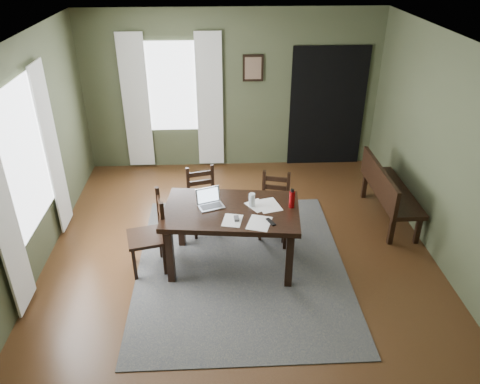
{
  "coord_description": "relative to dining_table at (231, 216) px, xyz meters",
  "views": [
    {
      "loc": [
        -0.25,
        -4.74,
        3.7
      ],
      "look_at": [
        0.0,
        0.3,
        0.9
      ],
      "focal_mm": 35.0,
      "sensor_mm": 36.0,
      "label": 1
    }
  ],
  "objects": [
    {
      "name": "ground",
      "position": [
        0.12,
        -0.04,
        -0.72
      ],
      "size": [
        5.0,
        6.0,
        0.01
      ],
      "color": "#492C16"
    },
    {
      "name": "room_shell",
      "position": [
        0.12,
        -0.04,
        1.09
      ],
      "size": [
        5.02,
        6.02,
        2.71
      ],
      "color": "#454C31",
      "rests_on": "ground"
    },
    {
      "name": "rug",
      "position": [
        0.12,
        -0.04,
        -0.71
      ],
      "size": [
        2.6,
        3.2,
        0.01
      ],
      "color": "#424242",
      "rests_on": "ground"
    },
    {
      "name": "dining_table",
      "position": [
        0.0,
        0.0,
        0.0
      ],
      "size": [
        1.71,
        1.13,
        0.81
      ],
      "rotation": [
        0.0,
        0.0,
        -0.11
      ],
      "color": "black",
      "rests_on": "rug"
    },
    {
      "name": "chair_end",
      "position": [
        -0.99,
        -0.02,
        -0.22
      ],
      "size": [
        0.54,
        0.54,
        1.02
      ],
      "rotation": [
        0.0,
        0.0,
        -1.34
      ],
      "color": "black",
      "rests_on": "rug"
    },
    {
      "name": "chair_back_left",
      "position": [
        -0.37,
        0.82,
        -0.26
      ],
      "size": [
        0.49,
        0.49,
        0.92
      ],
      "rotation": [
        0.0,
        0.0,
        0.24
      ],
      "color": "black",
      "rests_on": "rug"
    },
    {
      "name": "chair_back_right",
      "position": [
        0.61,
        0.66,
        -0.28
      ],
      "size": [
        0.47,
        0.47,
        0.89
      ],
      "rotation": [
        0.0,
        0.0,
        -0.24
      ],
      "color": "black",
      "rests_on": "rug"
    },
    {
      "name": "bench",
      "position": [
        2.26,
        0.98,
        -0.22
      ],
      "size": [
        0.48,
        1.49,
        0.84
      ],
      "rotation": [
        0.0,
        0.0,
        1.57
      ],
      "color": "black",
      "rests_on": "ground"
    },
    {
      "name": "laptop",
      "position": [
        -0.26,
        0.1,
        0.15
      ],
      "size": [
        0.36,
        0.32,
        0.2
      ],
      "rotation": [
        0.0,
        0.0,
        0.34
      ],
      "color": "#B7B7BC",
      "rests_on": "dining_table"
    },
    {
      "name": "computer_mouse",
      "position": [
        0.05,
        -0.24,
        0.12
      ],
      "size": [
        0.06,
        0.1,
        0.03
      ],
      "primitive_type": "cube",
      "rotation": [
        0.0,
        0.0,
        0.07
      ],
      "color": "#3F3F42",
      "rests_on": "dining_table"
    },
    {
      "name": "tv_remote",
      "position": [
        0.44,
        -0.32,
        0.11
      ],
      "size": [
        0.1,
        0.16,
        0.02
      ],
      "primitive_type": "cube",
      "rotation": [
        0.0,
        0.0,
        0.41
      ],
      "color": "black",
      "rests_on": "dining_table"
    },
    {
      "name": "drinking_glass",
      "position": [
        0.25,
        0.05,
        0.18
      ],
      "size": [
        0.1,
        0.1,
        0.17
      ],
      "primitive_type": "cylinder",
      "rotation": [
        0.0,
        0.0,
        -0.35
      ],
      "color": "silver",
      "rests_on": "dining_table"
    },
    {
      "name": "water_bottle",
      "position": [
        0.72,
        0.01,
        0.21
      ],
      "size": [
        0.09,
        0.09,
        0.24
      ],
      "rotation": [
        0.0,
        0.0,
        0.37
      ],
      "color": "#B50D11",
      "rests_on": "dining_table"
    },
    {
      "name": "paper_b",
      "position": [
        0.31,
        -0.33,
        0.1
      ],
      "size": [
        0.33,
        0.38,
        0.0
      ],
      "primitive_type": "cube",
      "rotation": [
        0.0,
        0.0,
        -0.31
      ],
      "color": "white",
      "rests_on": "dining_table"
    },
    {
      "name": "paper_c",
      "position": [
        0.32,
        0.06,
        0.1
      ],
      "size": [
        0.33,
        0.35,
        0.0
      ],
      "primitive_type": "cube",
      "rotation": [
        0.0,
        0.0,
        0.55
      ],
      "color": "white",
      "rests_on": "dining_table"
    },
    {
      "name": "paper_d",
      "position": [
        0.45,
        0.06,
        0.1
      ],
      "size": [
        0.33,
        0.38,
        0.0
      ],
      "primitive_type": "cube",
      "rotation": [
        0.0,
        0.0,
        0.27
      ],
      "color": "white",
      "rests_on": "dining_table"
    },
    {
      "name": "paper_e",
      "position": [
        0.0,
        -0.26,
        0.1
      ],
      "size": [
        0.27,
        0.31,
        0.0
      ],
      "primitive_type": "cube",
      "rotation": [
        0.0,
        0.0,
        -0.21
      ],
      "color": "white",
      "rests_on": "dining_table"
    },
    {
      "name": "window_left",
      "position": [
        -2.35,
        0.16,
        0.73
      ],
      "size": [
        0.01,
        1.3,
        1.7
      ],
      "color": "white",
      "rests_on": "ground"
    },
    {
      "name": "window_back",
      "position": [
        -0.88,
        2.93,
        0.73
      ],
      "size": [
        1.0,
        0.01,
        1.5
      ],
      "color": "white",
      "rests_on": "ground"
    },
    {
      "name": "curtain_left_near",
      "position": [
        -2.32,
        -0.66,
        0.48
      ],
      "size": [
        0.03,
        0.48,
        2.3
      ],
      "color": "silver",
      "rests_on": "ground"
    },
    {
      "name": "curtain_left_far",
      "position": [
        -2.32,
        0.98,
        0.48
      ],
      "size": [
        0.03,
        0.48,
        2.3
      ],
      "color": "silver",
      "rests_on": "ground"
    },
    {
      "name": "curtain_back_left",
      "position": [
        -1.5,
        2.9,
        0.48
      ],
      "size": [
        0.44,
        0.03,
        2.3
      ],
      "color": "silver",
      "rests_on": "ground"
    },
    {
      "name": "curtain_back_right",
      "position": [
        -0.26,
        2.9,
        0.48
      ],
      "size": [
        0.44,
        0.03,
        2.3
      ],
      "color": "silver",
      "rests_on": "ground"
    },
    {
      "name": "framed_picture",
      "position": [
        0.47,
        2.93,
        1.03
      ],
      "size": [
        0.34,
        0.03,
        0.44
      ],
      "color": "black",
      "rests_on": "ground"
    },
    {
      "name": "doorway_back",
      "position": [
        1.77,
        2.93,
        0.33
      ],
      "size": [
        1.3,
        0.03,
        2.1
      ],
      "color": "black",
      "rests_on": "ground"
    }
  ]
}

